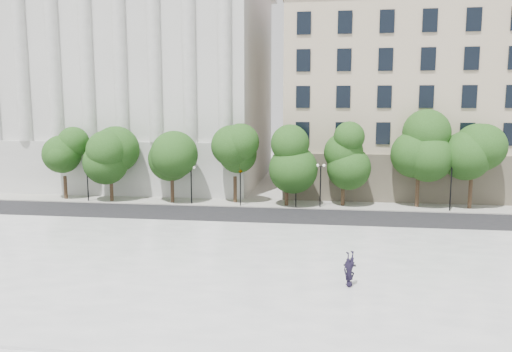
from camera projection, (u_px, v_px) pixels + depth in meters
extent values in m
plane|color=#B0AEA6|center=(204.00, 291.00, 26.81)|extent=(160.00, 160.00, 0.00)
cube|color=white|center=(216.00, 269.00, 29.72)|extent=(44.00, 22.00, 0.45)
cube|color=black|center=(252.00, 217.00, 44.46)|extent=(60.00, 8.00, 0.02)
cube|color=#ABA89E|center=(261.00, 203.00, 50.34)|extent=(60.00, 4.00, 0.12)
cube|color=silver|center=(148.00, 85.00, 65.59)|extent=(30.00, 26.00, 25.00)
cube|color=#BAA88E|center=(439.00, 100.00, 60.86)|extent=(36.00, 26.00, 21.00)
cube|color=brown|center=(444.00, 0.00, 59.20)|extent=(34.00, 24.00, 1.40)
cylinder|color=black|center=(240.00, 189.00, 48.68)|extent=(0.10, 0.10, 3.50)
imported|color=black|center=(240.00, 168.00, 48.38)|extent=(0.47, 1.67, 0.66)
cylinder|color=black|center=(296.00, 190.00, 47.94)|extent=(0.10, 0.10, 3.50)
imported|color=black|center=(296.00, 168.00, 47.64)|extent=(1.08, 1.91, 0.76)
imported|color=black|center=(349.00, 282.00, 26.11)|extent=(1.74, 1.91, 0.52)
cube|color=black|center=(350.00, 265.00, 29.53)|extent=(0.72, 0.20, 0.07)
cylinder|color=#382619|center=(66.00, 188.00, 52.39)|extent=(0.36, 0.36, 2.51)
sphere|color=#1D3D11|center=(64.00, 156.00, 51.91)|extent=(3.64, 3.64, 3.64)
cylinder|color=#382619|center=(112.00, 190.00, 51.24)|extent=(0.36, 0.36, 2.43)
sphere|color=#1D3D11|center=(110.00, 158.00, 50.78)|extent=(4.44, 4.44, 4.44)
cylinder|color=#382619|center=(172.00, 192.00, 50.44)|extent=(0.36, 0.36, 2.43)
sphere|color=#1D3D11|center=(172.00, 159.00, 49.98)|extent=(4.24, 4.24, 4.24)
cylinder|color=#382619|center=(235.00, 190.00, 50.38)|extent=(0.36, 0.36, 2.76)
sphere|color=#1D3D11|center=(235.00, 153.00, 49.86)|extent=(4.13, 4.13, 4.13)
cylinder|color=#382619|center=(287.00, 194.00, 48.90)|extent=(0.36, 0.36, 2.53)
sphere|color=#1D3D11|center=(287.00, 159.00, 48.42)|extent=(3.96, 3.96, 3.96)
cylinder|color=#382619|center=(343.00, 193.00, 48.88)|extent=(0.36, 0.36, 2.69)
sphere|color=#1D3D11|center=(344.00, 156.00, 48.36)|extent=(3.66, 3.66, 3.66)
cylinder|color=#382619|center=(417.00, 192.00, 48.12)|extent=(0.36, 0.36, 3.17)
sphere|color=#1D3D11|center=(419.00, 147.00, 47.51)|extent=(4.07, 4.07, 4.07)
cylinder|color=#382619|center=(470.00, 193.00, 47.35)|extent=(0.36, 0.36, 3.17)
sphere|color=#1D3D11|center=(473.00, 148.00, 46.74)|extent=(4.53, 4.53, 4.53)
cylinder|color=black|center=(88.00, 184.00, 51.11)|extent=(0.12, 0.12, 3.76)
cube|color=black|center=(87.00, 166.00, 50.85)|extent=(0.60, 0.06, 0.06)
sphere|color=white|center=(84.00, 165.00, 50.87)|extent=(0.28, 0.28, 0.28)
sphere|color=white|center=(90.00, 165.00, 50.79)|extent=(0.28, 0.28, 0.28)
cylinder|color=black|center=(191.00, 187.00, 49.64)|extent=(0.12, 0.12, 3.68)
cube|color=black|center=(191.00, 168.00, 49.38)|extent=(0.60, 0.06, 0.06)
sphere|color=white|center=(188.00, 167.00, 49.40)|extent=(0.28, 0.28, 0.28)
sphere|color=white|center=(194.00, 167.00, 49.32)|extent=(0.28, 0.28, 0.28)
cylinder|color=black|center=(320.00, 188.00, 47.88)|extent=(0.12, 0.12, 4.08)
cube|color=black|center=(321.00, 166.00, 47.59)|extent=(0.60, 0.06, 0.06)
sphere|color=white|center=(318.00, 165.00, 47.62)|extent=(0.28, 0.28, 0.28)
sphere|color=white|center=(324.00, 165.00, 47.54)|extent=(0.28, 0.28, 0.28)
cylinder|color=black|center=(451.00, 189.00, 46.24)|extent=(0.12, 0.12, 4.28)
cube|color=black|center=(452.00, 166.00, 45.94)|extent=(0.60, 0.06, 0.06)
sphere|color=white|center=(449.00, 165.00, 45.96)|extent=(0.28, 0.28, 0.28)
sphere|color=white|center=(455.00, 165.00, 45.88)|extent=(0.28, 0.28, 0.28)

